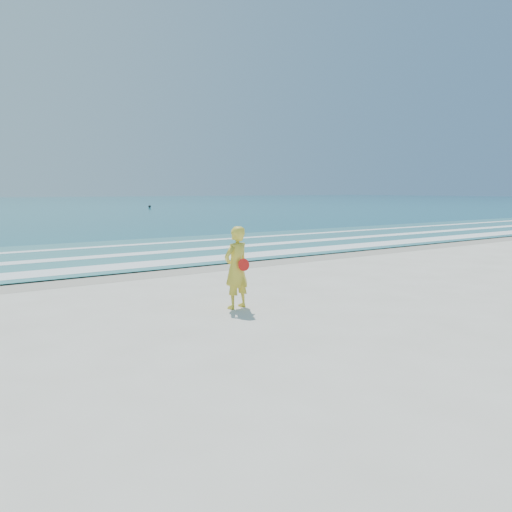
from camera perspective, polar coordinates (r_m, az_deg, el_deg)
ground at (r=9.20m, az=13.34°, el=-8.99°), size 400.00×400.00×0.00m
wet_sand at (r=16.49m, az=-10.40°, el=-1.61°), size 400.00×2.40×0.00m
shallow at (r=21.11m, az=-15.93°, el=0.32°), size 400.00×10.00×0.01m
foam_near at (r=17.66m, az=-12.12°, el=-0.88°), size 400.00×1.40×0.01m
foam_mid at (r=20.36m, az=-15.21°, el=0.12°), size 400.00×0.90×0.01m
foam_far at (r=23.48m, az=-17.86°, el=0.97°), size 400.00×0.60×0.01m
buoy at (r=75.42m, az=-12.06°, el=5.57°), size 0.39×0.39×0.39m
woman at (r=10.91m, az=-2.27°, el=-1.33°), size 0.75×0.58×1.81m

